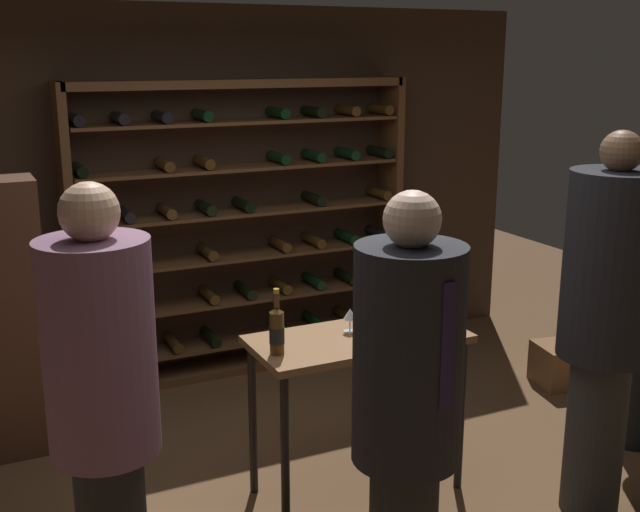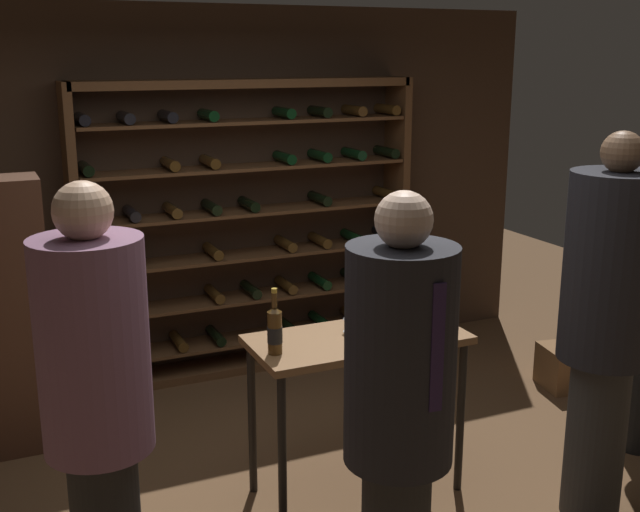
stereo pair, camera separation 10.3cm
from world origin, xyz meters
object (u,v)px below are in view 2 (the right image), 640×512
object	(u,v)px
person_guest_khaki	(607,313)
wine_bottle_black_capsule	(397,301)
person_guest_plum_blouse	(399,404)
wine_glass_stemmed_right	(366,301)
person_bystander_red_print	(97,393)
display_cabinet	(11,317)
wine_rack	(252,228)
wine_glass_stemmed_left	(350,316)
tasting_table	(357,356)
wine_bottle_green_slim	(275,330)
wine_crate	(575,366)

from	to	relation	value
person_guest_khaki	wine_bottle_black_capsule	xyz separation A→B (m)	(-0.74, 0.77, -0.07)
person_guest_plum_blouse	wine_glass_stemmed_right	xyz separation A→B (m)	(0.51, 1.26, -0.02)
person_guest_khaki	person_bystander_red_print	size ratio (longest dim) A/B	1.06
person_guest_khaki	display_cabinet	world-z (taller)	person_guest_khaki
person_guest_khaki	display_cabinet	size ratio (longest dim) A/B	1.20
wine_rack	wine_glass_stemmed_left	world-z (taller)	wine_rack
tasting_table	wine_bottle_green_slim	bearing A→B (deg)	-173.53
person_guest_plum_blouse	person_bystander_red_print	world-z (taller)	person_bystander_red_print
person_bystander_red_print	person_guest_khaki	bearing A→B (deg)	110.07
tasting_table	display_cabinet	world-z (taller)	display_cabinet
wine_rack	tasting_table	world-z (taller)	wine_rack
wine_crate	wine_glass_stemmed_right	xyz separation A→B (m)	(-1.93, -0.40, 0.86)
wine_bottle_green_slim	wine_glass_stemmed_left	world-z (taller)	wine_bottle_green_slim
person_guest_khaki	wine_bottle_green_slim	xyz separation A→B (m)	(-1.51, 0.65, -0.08)
tasting_table	wine_glass_stemmed_right	world-z (taller)	wine_glass_stemmed_right
wine_crate	wine_bottle_green_slim	size ratio (longest dim) A/B	1.43
wine_rack	person_guest_khaki	xyz separation A→B (m)	(0.92, -2.64, 0.02)
person_bystander_red_print	wine_glass_stemmed_right	distance (m)	1.71
wine_rack	wine_glass_stemmed_left	distance (m)	1.87
person_guest_plum_blouse	display_cabinet	distance (m)	2.69
person_bystander_red_print	wine_crate	distance (m)	3.77
wine_glass_stemmed_left	wine_glass_stemmed_right	size ratio (longest dim) A/B	0.87
tasting_table	wine_glass_stemmed_right	distance (m)	0.35
wine_bottle_green_slim	wine_glass_stemmed_right	xyz separation A→B (m)	(0.64, 0.27, -0.01)
person_guest_plum_blouse	person_guest_khaki	size ratio (longest dim) A/B	0.93
wine_crate	wine_glass_stemmed_right	world-z (taller)	wine_glass_stemmed_right
wine_bottle_green_slim	tasting_table	bearing A→B (deg)	6.47
wine_bottle_black_capsule	wine_glass_stemmed_right	size ratio (longest dim) A/B	2.50
person_guest_khaki	wine_glass_stemmed_right	bearing A→B (deg)	-107.62
wine_rack	wine_crate	xyz separation A→B (m)	(1.99, -1.32, -0.93)
display_cabinet	wine_glass_stemmed_right	world-z (taller)	display_cabinet
person_guest_khaki	wine_crate	size ratio (longest dim) A/B	4.16
person_guest_plum_blouse	wine_crate	bearing A→B (deg)	40.49
person_bystander_red_print	wine_bottle_black_capsule	distance (m)	1.77
wine_bottle_green_slim	wine_glass_stemmed_left	bearing A→B (deg)	14.90
wine_rack	tasting_table	xyz separation A→B (m)	(-0.10, -1.94, -0.30)
person_bystander_red_print	person_guest_plum_blouse	bearing A→B (deg)	87.10
tasting_table	wine_bottle_green_slim	xyz separation A→B (m)	(-0.49, -0.06, 0.24)
person_guest_khaki	wine_glass_stemmed_left	bearing A→B (deg)	-97.80
wine_rack	wine_crate	distance (m)	2.57
wine_rack	person_bystander_red_print	xyz separation A→B (m)	(-1.50, -2.43, -0.04)
tasting_table	person_bystander_red_print	world-z (taller)	person_bystander_red_print
wine_rack	person_bystander_red_print	bearing A→B (deg)	-121.77
person_guest_khaki	wine_crate	world-z (taller)	person_guest_khaki
tasting_table	wine_glass_stemmed_left	bearing A→B (deg)	100.51
person_guest_plum_blouse	wine_glass_stemmed_left	world-z (taller)	person_guest_plum_blouse
person_guest_khaki	wine_bottle_black_capsule	bearing A→B (deg)	-107.17
display_cabinet	wine_glass_stemmed_left	size ratio (longest dim) A/B	12.77
wine_bottle_black_capsule	wine_glass_stemmed_left	distance (m)	0.29
tasting_table	person_bystander_red_print	size ratio (longest dim) A/B	0.60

